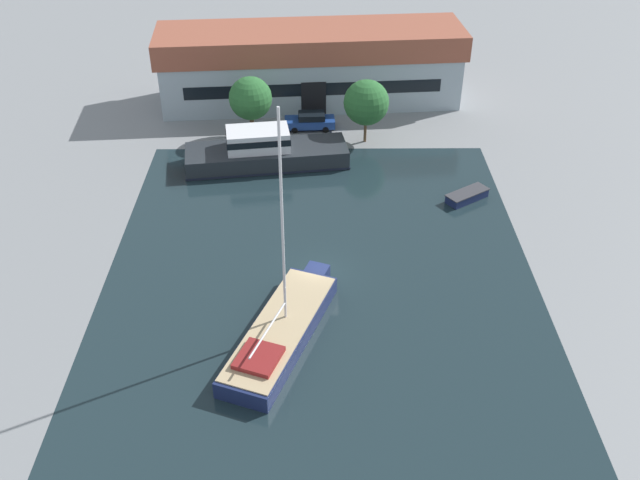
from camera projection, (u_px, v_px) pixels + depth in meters
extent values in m
plane|color=gray|center=(320.00, 275.00, 48.69)|extent=(440.00, 440.00, 0.00)
cube|color=#19282D|center=(320.00, 275.00, 48.69)|extent=(29.16, 37.34, 0.01)
cube|color=#99A8B2|center=(311.00, 77.00, 71.40)|extent=(29.60, 9.95, 5.00)
cube|color=brown|center=(310.00, 41.00, 69.30)|extent=(30.49, 10.25, 2.37)
cube|color=black|center=(314.00, 99.00, 68.68)|extent=(2.40, 0.25, 3.50)
cube|color=black|center=(314.00, 90.00, 68.12)|extent=(24.64, 2.03, 1.25)
cylinder|color=brown|center=(365.00, 130.00, 64.56)|extent=(0.26, 0.26, 2.31)
sphere|color=#28602D|center=(366.00, 102.00, 63.04)|extent=(4.05, 4.05, 4.05)
cylinder|color=brown|center=(252.00, 125.00, 65.32)|extent=(0.39, 0.39, 2.36)
sphere|color=#28602D|center=(250.00, 98.00, 63.82)|extent=(3.89, 3.89, 3.89)
cube|color=navy|center=(310.00, 122.00, 67.00)|extent=(4.76, 2.07, 0.75)
cube|color=black|center=(312.00, 116.00, 66.63)|extent=(2.50, 1.75, 0.56)
cube|color=black|center=(299.00, 117.00, 66.60)|extent=(0.10, 1.49, 0.45)
cylinder|color=black|center=(295.00, 130.00, 66.46)|extent=(0.61, 0.23, 0.60)
cylinder|color=black|center=(294.00, 122.00, 67.82)|extent=(0.61, 0.23, 0.60)
cylinder|color=black|center=(326.00, 129.00, 66.58)|extent=(0.61, 0.23, 0.60)
cylinder|color=black|center=(325.00, 122.00, 67.95)|extent=(0.61, 0.23, 0.60)
cube|color=#19234C|center=(281.00, 333.00, 43.05)|extent=(7.09, 11.72, 1.12)
cube|color=#19234C|center=(317.00, 274.00, 47.86)|extent=(1.81, 1.65, 1.12)
cube|color=tan|center=(280.00, 326.00, 42.71)|extent=(6.81, 11.25, 0.08)
cylinder|color=silver|center=(282.00, 222.00, 39.42)|extent=(0.16, 0.16, 13.77)
cylinder|color=silver|center=(268.00, 329.00, 40.76)|extent=(1.93, 4.79, 0.12)
cube|color=maroon|center=(259.00, 358.00, 40.21)|extent=(3.03, 3.14, 0.30)
cube|color=#23282D|center=(267.00, 156.00, 61.22)|extent=(14.20, 5.94, 1.57)
cube|color=black|center=(267.00, 163.00, 61.59)|extent=(14.35, 6.04, 0.18)
cube|color=silver|center=(258.00, 139.00, 60.20)|extent=(5.59, 3.63, 1.73)
cube|color=black|center=(258.00, 137.00, 60.10)|extent=(5.70, 3.73, 0.55)
cube|color=#19234C|center=(467.00, 196.00, 56.63)|extent=(3.65, 3.06, 0.65)
cube|color=#333338|center=(467.00, 192.00, 56.43)|extent=(3.81, 3.20, 0.08)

